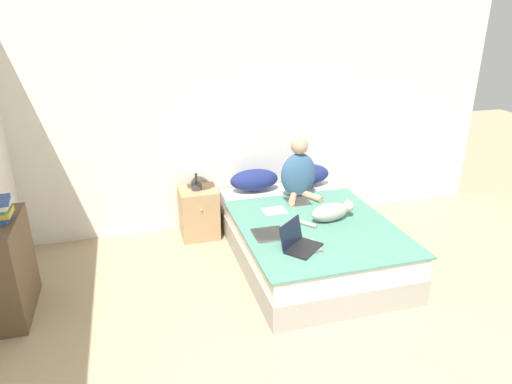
# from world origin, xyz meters

# --- Properties ---
(wall_back) EXTENTS (5.99, 0.05, 2.55)m
(wall_back) POSITION_xyz_m (0.00, 3.33, 1.27)
(wall_back) COLOR silver
(wall_back) RESTS_ON ground_plane
(bed) EXTENTS (1.45, 2.08, 0.47)m
(bed) POSITION_xyz_m (0.31, 2.22, 0.23)
(bed) COLOR #9E998E
(bed) RESTS_ON ground_plane
(pillow_near) EXTENTS (0.55, 0.28, 0.24)m
(pillow_near) POSITION_xyz_m (-0.01, 3.09, 0.59)
(pillow_near) COLOR navy
(pillow_near) RESTS_ON bed
(pillow_far) EXTENTS (0.55, 0.28, 0.24)m
(pillow_far) POSITION_xyz_m (0.63, 3.09, 0.59)
(pillow_far) COLOR navy
(pillow_far) RESTS_ON bed
(person_sitting) EXTENTS (0.40, 0.39, 0.66)m
(person_sitting) POSITION_xyz_m (0.41, 2.78, 0.74)
(person_sitting) COLOR #33567A
(person_sitting) RESTS_ON bed
(cat_tabby) EXTENTS (0.61, 0.25, 0.18)m
(cat_tabby) POSITION_xyz_m (0.49, 2.10, 0.56)
(cat_tabby) COLOR #A8A399
(cat_tabby) RESTS_ON bed
(laptop_open) EXTENTS (0.42, 0.41, 0.23)m
(laptop_open) POSITION_xyz_m (-0.01, 1.66, 0.52)
(laptop_open) COLOR black
(laptop_open) RESTS_ON bed
(nightstand) EXTENTS (0.41, 0.42, 0.56)m
(nightstand) POSITION_xyz_m (-0.66, 3.05, 0.28)
(nightstand) COLOR tan
(nightstand) RESTS_ON ground_plane
(table_lamp) EXTENTS (0.32, 0.32, 0.43)m
(table_lamp) POSITION_xyz_m (-0.67, 3.05, 0.88)
(table_lamp) COLOR #38383D
(table_lamp) RESTS_ON nightstand
(bookshelf) EXTENTS (0.23, 0.73, 0.84)m
(bookshelf) POSITION_xyz_m (-2.35, 2.07, 0.42)
(bookshelf) COLOR brown
(bookshelf) RESTS_ON ground_plane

